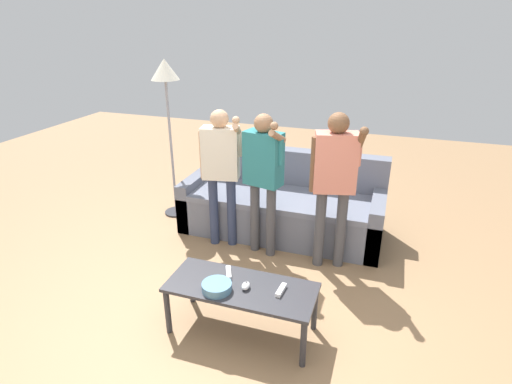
{
  "coord_description": "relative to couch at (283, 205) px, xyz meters",
  "views": [
    {
      "loc": [
        1.0,
        -2.49,
        2.22
      ],
      "look_at": [
        0.03,
        0.38,
        0.92
      ],
      "focal_mm": 28.96,
      "sensor_mm": 36.0,
      "label": 1
    }
  ],
  "objects": [
    {
      "name": "couch",
      "position": [
        0.0,
        0.0,
        0.0
      ],
      "size": [
        2.15,
        0.84,
        0.86
      ],
      "color": "slate",
      "rests_on": "ground"
    },
    {
      "name": "ground_plane",
      "position": [
        0.04,
        -1.51,
        -0.29
      ],
      "size": [
        12.0,
        12.0,
        0.0
      ],
      "primitive_type": "plane",
      "color": "#93704C"
    },
    {
      "name": "coffee_table",
      "position": [
        0.14,
        -1.67,
        0.06
      ],
      "size": [
        1.1,
        0.45,
        0.41
      ],
      "color": "#2D2D33",
      "rests_on": "ground"
    },
    {
      "name": "game_remote_wand_far",
      "position": [
        -0.0,
        -1.56,
        0.13
      ],
      "size": [
        0.1,
        0.16,
        0.03
      ],
      "color": "white",
      "rests_on": "coffee_table"
    },
    {
      "name": "player_left",
      "position": [
        -0.51,
        -0.5,
        0.6
      ],
      "size": [
        0.44,
        0.27,
        1.42
      ],
      "color": "#2D3856",
      "rests_on": "ground"
    },
    {
      "name": "floor_lamp",
      "position": [
        -1.34,
        -0.01,
        1.24
      ],
      "size": [
        0.31,
        0.31,
        1.8
      ],
      "color": "#2D2D33",
      "rests_on": "ground"
    },
    {
      "name": "game_remote_wand_near",
      "position": [
        0.43,
        -1.64,
        0.13
      ],
      "size": [
        0.05,
        0.15,
        0.03
      ],
      "color": "white",
      "rests_on": "coffee_table"
    },
    {
      "name": "player_right",
      "position": [
        0.61,
        -0.55,
        0.64
      ],
      "size": [
        0.47,
        0.3,
        1.48
      ],
      "color": "#47474C",
      "rests_on": "ground"
    },
    {
      "name": "game_remote_nunchuk",
      "position": [
        0.18,
        -1.69,
        0.14
      ],
      "size": [
        0.06,
        0.09,
        0.05
      ],
      "color": "white",
      "rests_on": "coffee_table"
    },
    {
      "name": "player_center",
      "position": [
        -0.06,
        -0.53,
        0.6
      ],
      "size": [
        0.42,
        0.35,
        1.42
      ],
      "color": "#47474C",
      "rests_on": "ground"
    },
    {
      "name": "snack_bowl",
      "position": [
        -0.01,
        -1.77,
        0.14
      ],
      "size": [
        0.22,
        0.22,
        0.06
      ],
      "primitive_type": "cylinder",
      "color": "teal",
      "rests_on": "coffee_table"
    }
  ]
}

